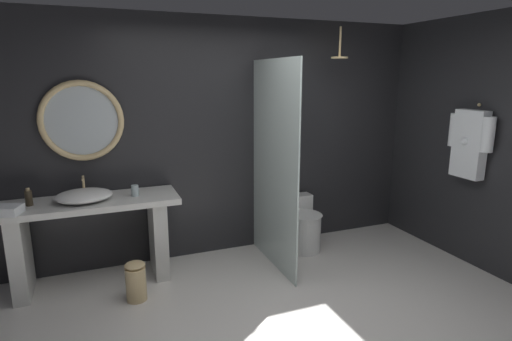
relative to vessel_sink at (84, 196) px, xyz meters
name	(u,v)px	position (x,y,z in m)	size (l,w,h in m)	color
ground_plane	(303,339)	(1.50, -1.53, -0.90)	(5.76, 5.76, 0.00)	silver
back_wall_panel	(226,138)	(1.50, 0.37, 0.40)	(4.80, 0.10, 2.60)	#232326
side_wall_right	(467,141)	(3.85, -0.77, 0.40)	(0.10, 2.47, 2.60)	#232326
vanity_counter	(92,231)	(0.04, 0.02, -0.36)	(1.64, 0.56, 0.84)	silver
vessel_sink	(84,196)	(0.00, 0.00, 0.00)	(0.51, 0.42, 0.20)	white
tumbler_cup	(135,191)	(0.46, 0.00, 0.00)	(0.07, 0.07, 0.11)	silver
soap_dispenser	(29,198)	(-0.46, 0.04, 0.02)	(0.06, 0.06, 0.16)	#3D3323
round_wall_mirror	(82,121)	(0.04, 0.28, 0.66)	(0.78, 0.06, 0.78)	#D6B77F
shower_glass_panel	(274,166)	(1.83, -0.23, 0.18)	(0.02, 1.10, 2.15)	silver
rain_shower_head	(340,54)	(2.70, 0.00, 1.31)	(0.18, 0.18, 0.33)	#D6B77F
hanging_bathrobe	(470,141)	(3.71, -0.92, 0.43)	(0.20, 0.52, 0.77)	#D6B77F
toilet	(302,225)	(2.30, 0.02, -0.62)	(0.40, 0.56, 0.60)	white
waste_bin	(136,281)	(0.38, -0.46, -0.71)	(0.18, 0.18, 0.37)	#D6B77F
folded_hand_towel	(4,210)	(-0.62, -0.16, -0.02)	(0.26, 0.18, 0.07)	white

